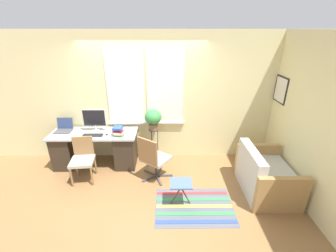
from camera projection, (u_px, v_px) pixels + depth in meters
The scene contains 16 objects.
ground_plane at pixel (143, 173), 4.59m from camera, with size 14.00×14.00×0.00m, color olive.
wall_back_with_window at pixel (144, 98), 4.70m from camera, with size 9.00×0.12×2.70m.
wall_right_with_picture at pixel (292, 110), 4.07m from camera, with size 0.08×9.00×2.70m.
desk at pixel (96, 148), 4.71m from camera, with size 1.75×0.64×0.75m.
laptop at pixel (64, 128), 4.66m from camera, with size 0.33×0.29×0.25m.
monitor at pixel (94, 119), 4.57m from camera, with size 0.47×0.14×0.47m.
keyboard at pixel (93, 135), 4.46m from camera, with size 0.39×0.12×0.02m.
mouse at pixel (107, 134), 4.48m from camera, with size 0.03×0.06×0.03m.
book_stack at pixel (118, 131), 4.41m from camera, with size 0.23×0.18×0.19m.
desk_chair_wooden at pixel (83, 158), 4.25m from camera, with size 0.46×0.47×0.83m.
office_chair_swivel at pixel (153, 158), 4.23m from camera, with size 0.65×0.66×0.92m.
couch_loveseat at pixel (265, 177), 3.97m from camera, with size 0.82×1.14×0.83m.
plant_stand at pixel (154, 135), 4.81m from camera, with size 0.20×0.20×0.75m.
potted_plant at pixel (153, 118), 4.65m from camera, with size 0.34×0.34×0.42m.
floor_rug_striped at pixel (194, 206), 3.72m from camera, with size 1.28×0.89×0.01m.
folding_stool at pixel (181, 185), 3.64m from camera, with size 0.35×0.30×0.43m.
Camera 1 is at (0.47, -3.82, 2.71)m, focal length 24.00 mm.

